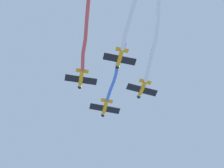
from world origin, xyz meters
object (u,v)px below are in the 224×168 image
object	(u,v)px
airplane_right_wing	(142,89)
airplane_left_wing	(81,79)
airplane_lead	(105,108)
airplane_slot	(120,59)

from	to	relation	value
airplane_right_wing	airplane_left_wing	bearing A→B (deg)	86.40
airplane_lead	airplane_right_wing	size ratio (longest dim) A/B	1.02
airplane_left_wing	airplane_slot	distance (m)	8.97
airplane_lead	airplane_right_wing	world-z (taller)	airplane_right_wing
airplane_left_wing	airplane_right_wing	xyz separation A→B (m)	(-5.44, 11.45, 0.70)
airplane_right_wing	airplane_lead	bearing A→B (deg)	41.36
airplane_slot	airplane_lead	bearing A→B (deg)	0.84
airplane_left_wing	airplane_right_wing	distance (m)	12.69
airplane_slot	airplane_left_wing	bearing A→B (deg)	45.82
airplane_left_wing	airplane_slot	xyz separation A→B (m)	(3.01, 8.45, 0.20)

